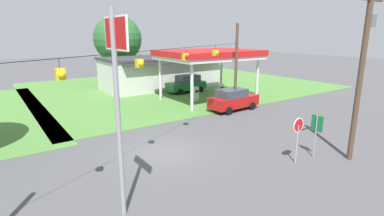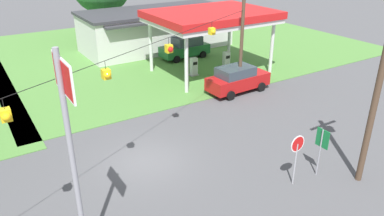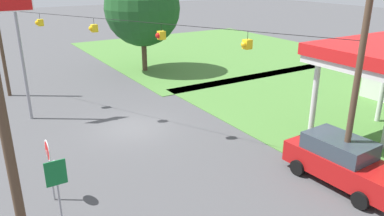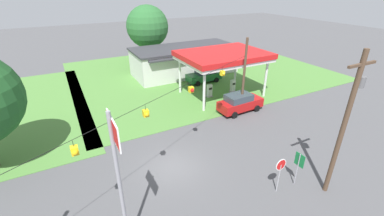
{
  "view_description": "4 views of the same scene",
  "coord_description": "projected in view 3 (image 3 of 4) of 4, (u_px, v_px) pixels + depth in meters",
  "views": [
    {
      "loc": [
        -8.17,
        -14.33,
        6.77
      ],
      "look_at": [
        4.07,
        3.27,
        1.38
      ],
      "focal_mm": 28.0,
      "sensor_mm": 36.0,
      "label": 1
    },
    {
      "loc": [
        -6.64,
        -14.9,
        10.33
      ],
      "look_at": [
        3.92,
        1.91,
        1.3
      ],
      "focal_mm": 35.0,
      "sensor_mm": 36.0,
      "label": 2
    },
    {
      "loc": [
        18.1,
        -7.23,
        8.25
      ],
      "look_at": [
        3.51,
        1.79,
        1.96
      ],
      "focal_mm": 35.0,
      "sensor_mm": 36.0,
      "label": 3
    },
    {
      "loc": [
        -5.77,
        -13.79,
        12.07
      ],
      "look_at": [
        3.35,
        3.42,
        2.56
      ],
      "focal_mm": 24.0,
      "sensor_mm": 36.0,
      "label": 4
    }
  ],
  "objects": [
    {
      "name": "ground_plane",
      "position": [
        132.0,
        128.0,
        20.87
      ],
      "size": [
        160.0,
        160.0,
        0.0
      ],
      "primitive_type": "plane",
      "color": "#4C4C4F"
    },
    {
      "name": "grass_verge_opposite_corner",
      "position": [
        208.0,
        50.0,
        41.54
      ],
      "size": [
        24.0,
        24.0,
        0.04
      ],
      "primitive_type": "cube",
      "color": "#4C7F38",
      "rests_on": "ground"
    },
    {
      "name": "car_at_pumps_front",
      "position": [
        342.0,
        161.0,
        15.2
      ],
      "size": [
        4.84,
        2.27,
        1.94
      ],
      "rotation": [
        0.0,
        0.0,
        0.04
      ],
      "color": "#AD1414",
      "rests_on": "ground"
    },
    {
      "name": "stop_sign_roadside",
      "position": [
        48.0,
        157.0,
        13.73
      ],
      "size": [
        0.8,
        0.08,
        2.5
      ],
      "rotation": [
        0.0,
        0.0,
        3.14
      ],
      "color": "#99999E",
      "rests_on": "ground"
    },
    {
      "name": "stop_sign_overhead",
      "position": [
        17.0,
        28.0,
        20.38
      ],
      "size": [
        0.22,
        1.95,
        7.62
      ],
      "color": "gray",
      "rests_on": "ground"
    },
    {
      "name": "route_sign",
      "position": [
        57.0,
        179.0,
        12.5
      ],
      "size": [
        0.1,
        0.7,
        2.4
      ],
      "color": "gray",
      "rests_on": "ground"
    },
    {
      "name": "signal_span_gantry",
      "position": [
        127.0,
        55.0,
        19.43
      ],
      "size": [
        20.17,
        10.24,
        7.57
      ],
      "color": "#4C3828",
      "rests_on": "ground"
    },
    {
      "name": "tree_west_verge",
      "position": [
        142.0,
        8.0,
        31.13
      ],
      "size": [
        6.31,
        6.31,
        8.5
      ],
      "color": "#4C3828",
      "rests_on": "ground"
    }
  ]
}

